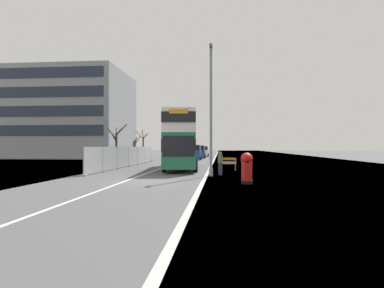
% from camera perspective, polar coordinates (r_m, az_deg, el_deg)
% --- Properties ---
extents(ground, '(140.00, 280.00, 0.10)m').
position_cam_1_polar(ground, '(18.28, -6.26, -6.91)').
color(ground, '#4C4C4F').
extents(double_decker_bus, '(3.41, 11.60, 4.84)m').
position_cam_1_polar(double_decker_bus, '(27.97, -1.84, 0.71)').
color(double_decker_bus, '#1E6B47').
rests_on(double_decker_bus, ground).
extents(lamppost_foreground, '(0.29, 0.70, 8.91)m').
position_cam_1_polar(lamppost_foreground, '(21.28, 3.48, 5.51)').
color(lamppost_foreground, gray).
rests_on(lamppost_foreground, ground).
extents(red_pillar_postbox, '(0.65, 0.65, 1.68)m').
position_cam_1_polar(red_pillar_postbox, '(17.02, 9.96, -4.12)').
color(red_pillar_postbox, black).
rests_on(red_pillar_postbox, ground).
extents(roadworks_barrier, '(1.51, 0.45, 1.06)m').
position_cam_1_polar(roadworks_barrier, '(26.25, 6.44, -3.42)').
color(roadworks_barrier, orange).
rests_on(roadworks_barrier, ground).
extents(construction_site_fence, '(0.44, 20.60, 2.03)m').
position_cam_1_polar(construction_site_fence, '(31.78, -11.56, -2.31)').
color(construction_site_fence, '#A8AAAD').
rests_on(construction_site_fence, ground).
extents(car_oncoming_near, '(1.93, 3.92, 2.24)m').
position_cam_1_polar(car_oncoming_near, '(46.40, 0.52, -1.64)').
color(car_oncoming_near, navy).
rests_on(car_oncoming_near, ground).
extents(car_receding_mid, '(2.02, 4.21, 2.17)m').
position_cam_1_polar(car_receding_mid, '(53.25, 1.36, -1.52)').
color(car_receding_mid, navy).
rests_on(car_receding_mid, ground).
extents(car_receding_far, '(2.05, 4.20, 2.05)m').
position_cam_1_polar(car_receding_far, '(61.08, 2.08, -1.43)').
color(car_receding_far, silver).
rests_on(car_receding_far, ground).
extents(car_far_side, '(1.94, 4.25, 2.04)m').
position_cam_1_polar(car_far_side, '(68.04, -0.16, -1.33)').
color(car_far_side, slate).
rests_on(car_far_side, ground).
extents(bare_tree_far_verge_near, '(2.79, 2.33, 5.43)m').
position_cam_1_polar(bare_tree_far_verge_near, '(47.61, -13.58, 0.54)').
color(bare_tree_far_verge_near, '#4C3D2D').
rests_on(bare_tree_far_verge_near, ground).
extents(bare_tree_far_verge_mid, '(2.58, 2.96, 5.12)m').
position_cam_1_polar(bare_tree_far_verge_mid, '(59.93, -8.91, -0.02)').
color(bare_tree_far_verge_mid, '#4C3D2D').
rests_on(bare_tree_far_verge_mid, ground).
extents(bare_tree_far_verge_far, '(2.39, 2.15, 4.18)m').
position_cam_1_polar(bare_tree_far_verge_far, '(66.64, -10.37, -0.37)').
color(bare_tree_far_verge_far, '#4C3D2D').
rests_on(bare_tree_far_verge_far, ground).
extents(pedestrian_at_kerb, '(0.34, 0.34, 1.63)m').
position_cam_1_polar(pedestrian_at_kerb, '(22.05, 5.19, -3.55)').
color(pedestrian_at_kerb, '#2D3342').
rests_on(pedestrian_at_kerb, ground).
extents(backdrop_office_block, '(29.17, 16.84, 16.13)m').
position_cam_1_polar(backdrop_office_block, '(66.82, -24.28, 4.79)').
color(backdrop_office_block, gray).
rests_on(backdrop_office_block, ground).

